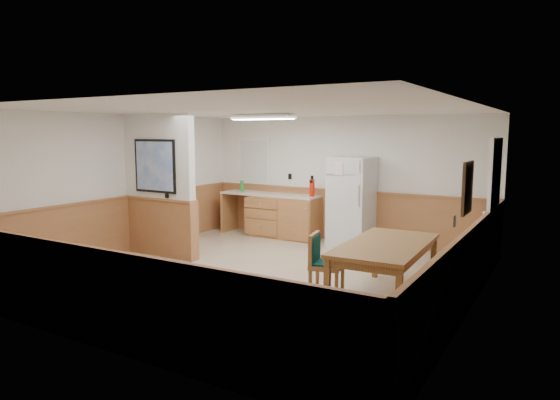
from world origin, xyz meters
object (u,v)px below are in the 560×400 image
Objects in this scene: refrigerator at (351,202)px; dining_chair at (321,260)px; dining_bench at (441,281)px; dining_table at (386,250)px; fire_extinguisher at (312,187)px; soap_bottle at (242,186)px.

refrigerator is 2.02× the size of dining_chair.
dining_table is at bearing 174.85° from dining_bench.
refrigerator reaches higher than dining_table.
refrigerator is at bearing 94.46° from dining_chair.
fire_extinguisher reaches higher than soap_bottle.
refrigerator reaches higher than dining_bench.
soap_bottle is at bearing 144.56° from dining_table.
fire_extinguisher is (-0.88, 0.06, 0.23)m from refrigerator.
refrigerator is at bearing -2.62° from fire_extinguisher.
dining_bench is 5.66m from soap_bottle.
soap_bottle is (-2.59, 0.06, 0.16)m from refrigerator.
dining_bench is at bearing -39.45° from fire_extinguisher.
soap_bottle reaches higher than dining_bench.
soap_bottle is at bearing -178.68° from refrigerator.
dining_bench is 4.27m from fire_extinguisher.
dining_bench is (2.31, -2.68, -0.51)m from refrigerator.
soap_bottle is (-4.90, 2.74, 0.67)m from dining_bench.
dining_table is at bearing -56.50° from refrigerator.
dining_table is at bearing 11.42° from dining_chair.
dining_chair is (-0.78, -0.32, -0.17)m from dining_table.
fire_extinguisher reaches higher than dining_chair.
dining_chair is 2.03× the size of fire_extinguisher.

